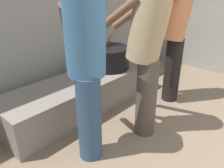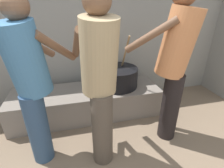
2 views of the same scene
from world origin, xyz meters
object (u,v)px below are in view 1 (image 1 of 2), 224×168
cooking_pot_main (108,57)px  cook_in_blue_shirt (86,58)px  cook_in_orange_shirt (175,25)px  cook_in_tan_shirt (147,44)px

cooking_pot_main → cook_in_blue_shirt: cook_in_blue_shirt is taller
cook_in_blue_shirt → cook_in_orange_shirt: 1.36m
cook_in_orange_shirt → cook_in_tan_shirt: size_ratio=1.04×
cook_in_orange_shirt → cook_in_tan_shirt: (-0.78, -0.14, -0.04)m
cook_in_blue_shirt → cook_in_tan_shirt: bearing=-14.9°
cooking_pot_main → cook_in_tan_shirt: (-0.39, -0.82, 0.39)m
cook_in_blue_shirt → cook_in_tan_shirt: cook_in_tan_shirt is taller
cooking_pot_main → cook_in_blue_shirt: (-0.96, -0.67, 0.37)m
cook_in_orange_shirt → cook_in_tan_shirt: cook_in_orange_shirt is taller
cook_in_tan_shirt → cooking_pot_main: bearing=64.6°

